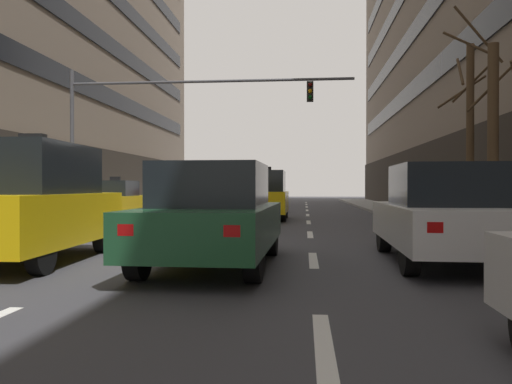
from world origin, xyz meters
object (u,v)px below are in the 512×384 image
object	(u,v)px
taxi_driving_0	(266,195)
car_parked_1	(444,215)
car_driving_1	(233,192)
car_driving_2	(214,216)
taxi_driving_5	(116,199)
taxi_driving_4	(176,191)
street_tree_1	(492,136)
taxi_driving_6	(199,191)
traffic_signal_0	(161,111)
taxi_driving_3	(33,203)
street_tree_0	(470,128)

from	to	relation	value
taxi_driving_0	car_parked_1	distance (m)	12.25
taxi_driving_0	car_driving_1	distance (m)	14.24
taxi_driving_0	car_driving_2	world-z (taller)	taxi_driving_0
taxi_driving_0	taxi_driving_5	world-z (taller)	taxi_driving_0
taxi_driving_0	taxi_driving_4	size ratio (longest dim) A/B	0.93
car_driving_2	street_tree_1	bearing A→B (deg)	36.46
taxi_driving_4	taxi_driving_5	size ratio (longest dim) A/B	1.03
taxi_driving_4	taxi_driving_6	distance (m)	7.61
taxi_driving_6	traffic_signal_0	world-z (taller)	traffic_signal_0
car_parked_1	street_tree_1	size ratio (longest dim) A/B	0.99
street_tree_1	taxi_driving_4	bearing A→B (deg)	124.35
taxi_driving_0	taxi_driving_3	world-z (taller)	taxi_driving_3
taxi_driving_4	car_driving_2	bearing A→B (deg)	-73.93
car_parked_1	car_driving_2	bearing A→B (deg)	-169.18
car_driving_2	traffic_signal_0	xyz separation A→B (m)	(-4.70, 13.09, 3.81)
car_driving_2	taxi_driving_6	world-z (taller)	taxi_driving_6
taxi_driving_0	street_tree_0	world-z (taller)	street_tree_0
car_driving_2	taxi_driving_0	bearing A→B (deg)	90.25
taxi_driving_5	street_tree_1	size ratio (longest dim) A/B	0.92
car_driving_2	car_parked_1	size ratio (longest dim) A/B	1.00
taxi_driving_4	street_tree_1	bearing A→B (deg)	-55.65
taxi_driving_5	car_parked_1	bearing A→B (deg)	-49.22
taxi_driving_0	taxi_driving_3	bearing A→B (deg)	-105.12
taxi_driving_0	street_tree_0	bearing A→B (deg)	-44.56
taxi_driving_6	taxi_driving_4	bearing A→B (deg)	-89.67
car_driving_2	street_tree_0	bearing A→B (deg)	45.41
taxi_driving_4	street_tree_0	size ratio (longest dim) A/B	0.74
taxi_driving_0	car_driving_1	world-z (taller)	taxi_driving_0
traffic_signal_0	street_tree_1	bearing A→B (deg)	-38.28
taxi_driving_6	taxi_driving_0	bearing A→B (deg)	-70.16
taxi_driving_0	street_tree_1	xyz separation A→B (m)	(6.19, -7.80, 1.61)
taxi_driving_6	car_parked_1	xyz separation A→B (m)	(10.75, -30.20, -0.16)
car_driving_1	car_parked_1	distance (m)	26.46
taxi_driving_5	car_driving_1	bearing A→B (deg)	75.38
street_tree_0	street_tree_1	distance (m)	1.74
car_driving_2	car_parked_1	bearing A→B (deg)	10.82
taxi_driving_5	taxi_driving_4	bearing A→B (deg)	89.77
traffic_signal_0	taxi_driving_4	bearing A→B (deg)	101.17
car_driving_2	street_tree_1	distance (m)	7.83
taxi_driving_3	taxi_driving_5	world-z (taller)	taxi_driving_3
car_driving_1	taxi_driving_3	distance (m)	25.95
taxi_driving_5	traffic_signal_0	distance (m)	4.38
car_driving_2	street_tree_0	size ratio (longest dim) A/B	0.77
car_parked_1	taxi_driving_4	bearing A→B (deg)	115.35
car_driving_2	traffic_signal_0	distance (m)	14.42
car_driving_1	taxi_driving_6	size ratio (longest dim) A/B	1.01
car_driving_1	taxi_driving_6	distance (m)	5.86
traffic_signal_0	car_parked_1	bearing A→B (deg)	-54.85
taxi_driving_4	car_parked_1	bearing A→B (deg)	-64.65
car_driving_1	taxi_driving_5	bearing A→B (deg)	-104.62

